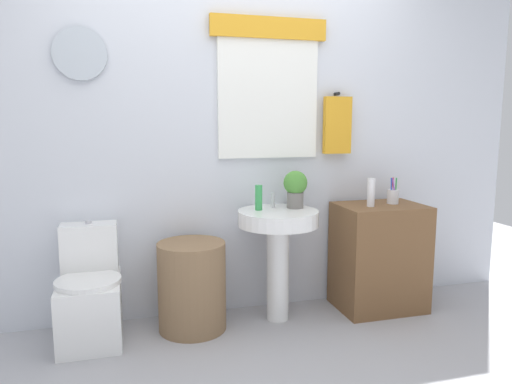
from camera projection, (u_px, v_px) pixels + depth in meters
name	position (u px, v px, depth m)	size (l,w,h in m)	color
back_wall	(232.00, 125.00, 3.23)	(4.40, 0.18, 2.60)	silver
toilet	(90.00, 296.00, 2.88)	(0.38, 0.51, 0.72)	white
laundry_hamper	(192.00, 286.00, 3.01)	(0.43, 0.43, 0.57)	#846647
pedestal_sink	(278.00, 237.00, 3.12)	(0.53, 0.53, 0.75)	white
faucet	(273.00, 200.00, 3.20)	(0.03, 0.03, 0.10)	silver
wooden_cabinet	(379.00, 257.00, 3.35)	(0.59, 0.44, 0.75)	brown
soap_bottle	(259.00, 198.00, 3.10)	(0.05, 0.05, 0.17)	green
potted_plant	(295.00, 187.00, 3.16)	(0.16, 0.16, 0.25)	slate
lotion_bottle	(371.00, 192.00, 3.21)	(0.05, 0.05, 0.19)	white
toothbrush_cup	(393.00, 196.00, 3.33)	(0.08, 0.08, 0.19)	silver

